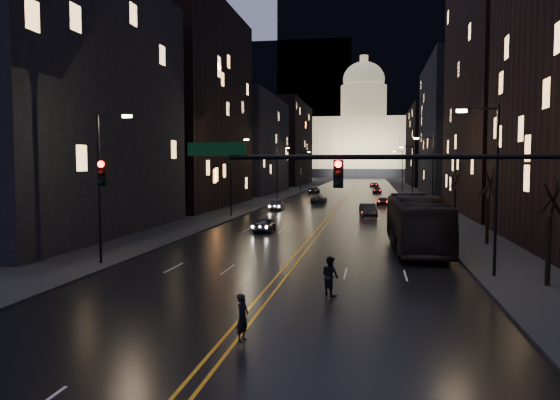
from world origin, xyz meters
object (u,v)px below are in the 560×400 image
at_px(oncoming_car_a, 264,224).
at_px(receding_car_a, 368,211).
at_px(oncoming_car_b, 277,205).
at_px(pedestrian_b, 330,276).
at_px(traffic_signal, 407,188).
at_px(pedestrian_a, 243,318).
at_px(bus, 416,223).

bearing_deg(oncoming_car_a, receding_car_a, -122.32).
distance_m(oncoming_car_b, pedestrian_b, 45.99).
height_order(oncoming_car_a, pedestrian_b, pedestrian_b).
bearing_deg(traffic_signal, oncoming_car_a, 111.17).
distance_m(oncoming_car_a, pedestrian_a, 29.68).
xyz_separation_m(oncoming_car_a, pedestrian_a, (5.10, -29.24, 0.11)).
bearing_deg(pedestrian_a, oncoming_car_b, 23.00).
xyz_separation_m(traffic_signal, pedestrian_b, (-3.05, 4.92, -4.20)).
bearing_deg(pedestrian_a, bus, -4.73).
bearing_deg(pedestrian_b, oncoming_car_a, -23.61).
height_order(receding_car_a, pedestrian_b, pedestrian_b).
distance_m(oncoming_car_a, pedestrian_b, 23.55).
bearing_deg(pedestrian_b, bus, -61.18).
xyz_separation_m(oncoming_car_b, pedestrian_b, (10.30, -44.82, 0.22)).
relative_size(oncoming_car_b, pedestrian_a, 2.54).
bearing_deg(traffic_signal, pedestrian_a, -159.91).
xyz_separation_m(pedestrian_a, pedestrian_b, (2.41, 6.92, 0.09)).
relative_size(traffic_signal, receding_car_a, 3.68).
relative_size(traffic_signal, pedestrian_a, 10.70).
relative_size(traffic_signal, bus, 1.27).
xyz_separation_m(receding_car_a, pedestrian_a, (-3.80, -44.33, 0.03)).
relative_size(bus, oncoming_car_a, 3.33).
bearing_deg(bus, oncoming_car_b, 114.19).
bearing_deg(traffic_signal, receding_car_a, 92.24).
distance_m(bus, pedestrian_a, 22.34).
bearing_deg(pedestrian_a, traffic_signal, -55.58).
bearing_deg(pedestrian_a, receding_car_a, 9.44).
bearing_deg(oncoming_car_a, oncoming_car_b, -84.74).
xyz_separation_m(traffic_signal, pedestrian_a, (-5.46, -2.00, -4.30)).
bearing_deg(traffic_signal, pedestrian_b, 121.78).
height_order(bus, pedestrian_a, bus).
height_order(oncoming_car_b, receding_car_a, receding_car_a).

